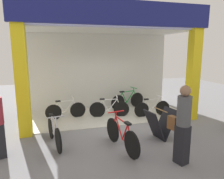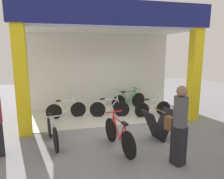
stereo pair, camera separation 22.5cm
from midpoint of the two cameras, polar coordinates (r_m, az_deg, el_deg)
ground_plane at (r=7.25m, az=0.50°, el=-9.89°), size 20.25×20.25×0.00m
shop_facade at (r=8.13m, az=-2.28°, el=8.08°), size 6.33×2.86×4.03m
bicycle_inside_0 at (r=8.09m, az=-13.26°, el=-5.52°), size 1.49×0.41×0.82m
bicycle_inside_1 at (r=9.23m, az=3.57°, el=-2.96°), size 1.62×0.53×0.92m
bicycle_inside_2 at (r=8.07m, az=-1.54°, el=-5.21°), size 1.51×0.42×0.84m
bicycle_inside_3 at (r=8.29m, az=10.09°, el=-5.00°), size 1.48×0.41×0.82m
bicycle_parked_0 at (r=5.55m, az=1.44°, el=-12.38°), size 0.47×1.70×0.95m
bicycle_parked_1 at (r=6.03m, az=-16.51°, el=-11.11°), size 0.45×1.62×0.90m
sandwich_board_sign at (r=6.28m, az=11.89°, el=-9.19°), size 0.90×0.69×0.89m
pedestrian_0 at (r=4.96m, az=17.36°, el=-8.94°), size 0.38×0.61×1.81m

